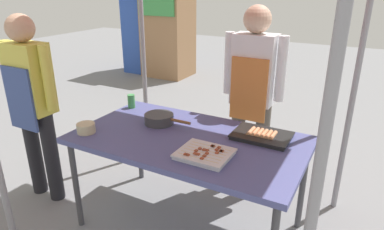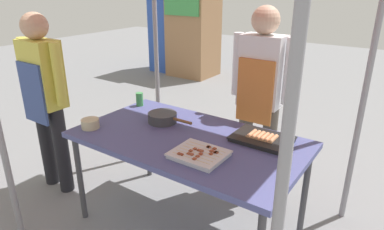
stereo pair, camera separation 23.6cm
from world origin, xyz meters
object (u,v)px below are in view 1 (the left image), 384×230
at_px(tray_grilled_sausages, 262,135).
at_px(neighbor_stall_left, 168,32).
at_px(vendor_woman, 253,87).
at_px(drink_cup_near_edge, 131,101).
at_px(stall_table, 189,144).
at_px(cooking_wok, 159,118).
at_px(customer_nearby, 32,96).
at_px(condiment_bowl, 86,128).
at_px(neighbor_stall_right, 146,19).
at_px(tray_meat_skewers, 205,154).

xyz_separation_m(tray_grilled_sausages, neighbor_stall_left, (-3.02, 3.57, 0.09)).
bearing_deg(vendor_woman, drink_cup_near_edge, 25.80).
bearing_deg(stall_table, cooking_wok, 160.17).
distance_m(stall_table, drink_cup_near_edge, 0.79).
distance_m(customer_nearby, neighbor_stall_left, 4.23).
bearing_deg(neighbor_stall_left, condiment_bowl, -65.16).
relative_size(drink_cup_near_edge, customer_nearby, 0.07).
relative_size(customer_nearby, neighbor_stall_right, 0.74).
distance_m(drink_cup_near_edge, neighbor_stall_right, 4.38).
bearing_deg(vendor_woman, stall_table, 75.09).
relative_size(cooking_wok, neighbor_stall_left, 0.22).
relative_size(neighbor_stall_left, neighbor_stall_right, 0.81).
xyz_separation_m(stall_table, customer_nearby, (-1.29, -0.23, 0.21)).
distance_m(stall_table, neighbor_stall_right, 5.05).
relative_size(tray_meat_skewers, condiment_bowl, 2.50).
distance_m(tray_grilled_sausages, cooking_wok, 0.78).
bearing_deg(tray_grilled_sausages, stall_table, -152.42).
distance_m(drink_cup_near_edge, vendor_woman, 1.03).
bearing_deg(drink_cup_near_edge, condiment_bowl, -86.13).
relative_size(tray_grilled_sausages, neighbor_stall_left, 0.23).
bearing_deg(tray_grilled_sausages, customer_nearby, -165.09).
bearing_deg(customer_nearby, tray_meat_skewers, 1.32).
distance_m(vendor_woman, neighbor_stall_left, 4.14).
distance_m(tray_grilled_sausages, tray_meat_skewers, 0.49).
xyz_separation_m(tray_grilled_sausages, cooking_wok, (-0.77, -0.12, 0.02)).
bearing_deg(condiment_bowl, neighbor_stall_right, 120.48).
bearing_deg(customer_nearby, stall_table, 10.06).
height_order(tray_grilled_sausages, customer_nearby, customer_nearby).
height_order(stall_table, tray_meat_skewers, tray_meat_skewers).
distance_m(tray_grilled_sausages, vendor_woman, 0.59).
height_order(tray_grilled_sausages, neighbor_stall_left, neighbor_stall_left).
relative_size(tray_meat_skewers, cooking_wok, 0.85).
relative_size(condiment_bowl, customer_nearby, 0.08).
distance_m(cooking_wok, drink_cup_near_edge, 0.44).
xyz_separation_m(stall_table, tray_meat_skewers, (0.22, -0.19, 0.07)).
height_order(tray_grilled_sausages, drink_cup_near_edge, drink_cup_near_edge).
relative_size(condiment_bowl, vendor_woman, 0.08).
bearing_deg(vendor_woman, customer_nearby, 33.00).
xyz_separation_m(tray_grilled_sausages, condiment_bowl, (-1.13, -0.51, 0.02)).
relative_size(vendor_woman, neighbor_stall_right, 0.77).
bearing_deg(cooking_wok, drink_cup_near_edge, 156.18).
bearing_deg(neighbor_stall_right, cooking_wok, -53.29).
bearing_deg(neighbor_stall_right, customer_nearby, -65.83).
xyz_separation_m(tray_meat_skewers, neighbor_stall_right, (-3.38, 4.12, 0.28)).
relative_size(tray_grilled_sausages, cooking_wok, 1.02).
bearing_deg(condiment_bowl, vendor_woman, 49.08).
bearing_deg(neighbor_stall_right, stall_table, -51.17).
relative_size(cooking_wok, neighbor_stall_right, 0.18).
xyz_separation_m(tray_grilled_sausages, vendor_woman, (-0.25, 0.50, 0.18)).
xyz_separation_m(tray_grilled_sausages, customer_nearby, (-1.74, -0.46, 0.14)).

